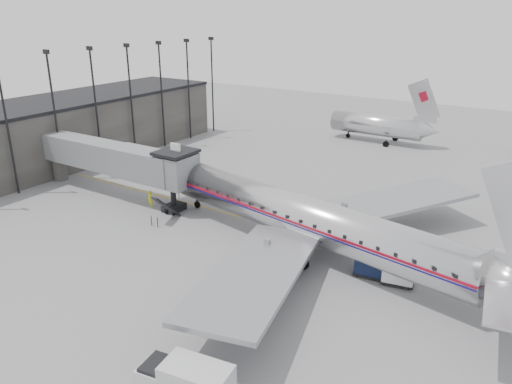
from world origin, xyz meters
TOP-DOWN VIEW (x-y plane):
  - ground at (0.00, 0.00)m, footprint 160.00×160.00m
  - terminal at (-34.00, 10.00)m, footprint 12.00×46.00m
  - apron_line at (3.00, 6.00)m, footprint 60.00×0.15m
  - jet_bridge at (-16.66, 3.67)m, footprint 21.00×6.20m
  - floodlight_masts at (-27.50, 13.00)m, footprint 0.90×42.25m
  - distant_aircraft_near at (-1.79, 42.00)m, footprint 16.39×3.20m
  - airliner at (6.74, 2.86)m, footprint 37.49×34.44m
  - service_van at (9.05, -16.01)m, footprint 5.38×2.69m
  - baggage_cart_navy at (12.42, 2.00)m, footprint 2.58×2.09m
  - baggage_cart_white at (14.61, 2.00)m, footprint 2.66×2.19m
  - ramp_worker at (-12.00, 3.00)m, footprint 0.66×0.44m

SIDE VIEW (x-z plane):
  - ground at x=0.00m, z-range 0.00..0.00m
  - apron_line at x=3.00m, z-range 0.00..0.01m
  - ramp_worker at x=-12.00m, z-range 0.00..1.81m
  - baggage_cart_navy at x=12.42m, z-range 0.06..1.92m
  - baggage_cart_white at x=14.61m, z-range 0.06..1.93m
  - service_van at x=9.05m, z-range 0.06..2.49m
  - distant_aircraft_near at x=-1.79m, z-range -2.40..7.86m
  - airliner at x=6.74m, z-range -2.97..8.98m
  - terminal at x=-34.00m, z-range 0.00..8.00m
  - jet_bridge at x=-16.66m, z-range 0.63..7.73m
  - floodlight_masts at x=-27.50m, z-range 0.74..15.99m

